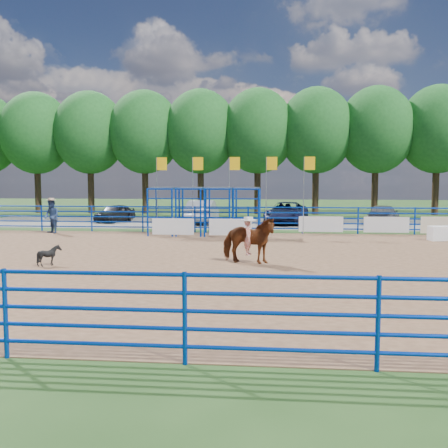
% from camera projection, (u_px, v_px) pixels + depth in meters
% --- Properties ---
extents(ground, '(120.00, 120.00, 0.00)m').
position_uv_depth(ground, '(234.00, 263.00, 17.91)').
color(ground, '#2F5020').
rests_on(ground, ground).
extents(arena_dirt, '(30.00, 20.00, 0.02)m').
position_uv_depth(arena_dirt, '(234.00, 262.00, 17.91)').
color(arena_dirt, '#876043').
rests_on(arena_dirt, ground).
extents(gravel_strip, '(40.00, 10.00, 0.01)m').
position_uv_depth(gravel_strip, '(253.00, 223.00, 34.76)').
color(gravel_strip, slate).
rests_on(gravel_strip, ground).
extents(announcer_table, '(1.42, 0.88, 0.70)m').
position_uv_depth(announcer_table, '(443.00, 233.00, 24.31)').
color(announcer_table, white).
rests_on(announcer_table, arena_dirt).
extents(horse_and_rider, '(2.07, 1.22, 2.27)m').
position_uv_depth(horse_and_rider, '(248.00, 239.00, 17.54)').
color(horse_and_rider, brown).
rests_on(horse_and_rider, arena_dirt).
extents(calf, '(0.71, 0.65, 0.72)m').
position_uv_depth(calf, '(49.00, 255.00, 17.09)').
color(calf, black).
rests_on(calf, arena_dirt).
extents(spectator_cowboy, '(1.16, 1.13, 1.94)m').
position_uv_depth(spectator_cowboy, '(52.00, 216.00, 27.50)').
color(spectator_cowboy, navy).
rests_on(spectator_cowboy, arena_dirt).
extents(car_a, '(2.38, 3.93, 1.25)m').
position_uv_depth(car_a, '(115.00, 213.00, 35.46)').
color(car_a, black).
rests_on(car_a, gravel_strip).
extents(car_b, '(1.77, 4.85, 1.59)m').
position_uv_depth(car_b, '(203.00, 212.00, 34.06)').
color(car_b, gray).
rests_on(car_b, gravel_strip).
extents(car_c, '(3.37, 5.64, 1.47)m').
position_uv_depth(car_c, '(287.00, 213.00, 33.94)').
color(car_c, '#151735').
rests_on(car_c, gravel_strip).
extents(car_d, '(3.07, 4.74, 1.28)m').
position_uv_depth(car_d, '(383.00, 215.00, 33.24)').
color(car_d, '#555558').
rests_on(car_d, gravel_strip).
extents(perimeter_fence, '(30.10, 20.10, 1.50)m').
position_uv_depth(perimeter_fence, '(234.00, 242.00, 17.84)').
color(perimeter_fence, '#0838B9').
rests_on(perimeter_fence, ground).
extents(chute_assembly, '(19.32, 2.41, 4.20)m').
position_uv_depth(chute_assembly, '(212.00, 212.00, 26.75)').
color(chute_assembly, '#0838B9').
rests_on(chute_assembly, ground).
extents(treeline, '(56.40, 6.40, 11.24)m').
position_uv_depth(treeline, '(258.00, 127.00, 43.03)').
color(treeline, '#3F2B19').
rests_on(treeline, ground).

